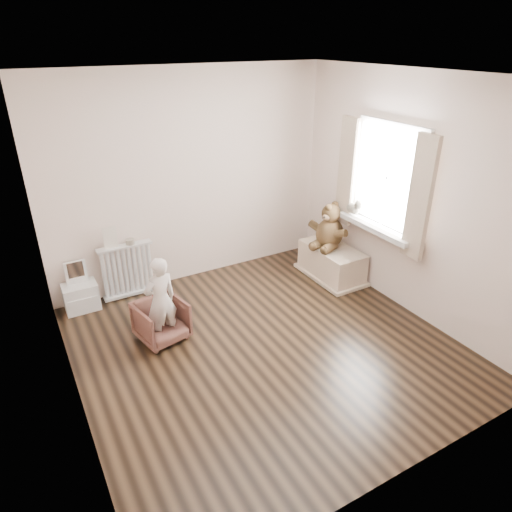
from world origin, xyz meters
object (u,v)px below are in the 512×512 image
armchair (161,321)px  toy_bench (331,262)px  plush_cat (354,207)px  child (161,301)px  teddy_bear (330,228)px  radiator (127,267)px  toy_vanity (79,288)px

armchair → toy_bench: bearing=-6.1°
toy_bench → plush_cat: (0.14, -0.16, 0.80)m
child → teddy_bear: teddy_bear is taller
toy_bench → plush_cat: plush_cat is taller
radiator → toy_vanity: bearing=-177.0°
radiator → toy_vanity: size_ratio=1.14×
radiator → teddy_bear: bearing=-17.4°
child → toy_bench: size_ratio=1.08×
radiator → plush_cat: (2.58, -0.98, 0.61)m
armchair → toy_bench: 2.40m
radiator → toy_bench: (2.44, -0.82, -0.19)m
radiator → armchair: size_ratio=1.41×
toy_vanity → teddy_bear: (2.99, -0.73, 0.40)m
toy_vanity → child: size_ratio=0.63×
radiator → teddy_bear: size_ratio=1.15×
teddy_bear → toy_bench: bearing=-90.1°
toy_vanity → toy_bench: size_ratio=0.68×
armchair → toy_vanity: bearing=110.0°
armchair → teddy_bear: (2.37, 0.29, 0.45)m
armchair → toy_bench: (2.39, 0.23, -0.02)m
toy_vanity → child: child is taller
child → teddy_bear: (2.37, 0.34, 0.18)m
toy_bench → teddy_bear: (-0.02, 0.06, 0.47)m
child → toy_bench: (2.39, 0.28, -0.29)m
teddy_bear → plush_cat: size_ratio=2.41×
armchair → child: 0.28m
child → toy_vanity: bearing=-71.2°
armchair → plush_cat: size_ratio=1.97×
radiator → toy_bench: radiator is taller
teddy_bear → armchair: bearing=167.4°
radiator → teddy_bear: teddy_bear is taller
armchair → child: (0.00, -0.05, 0.27)m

